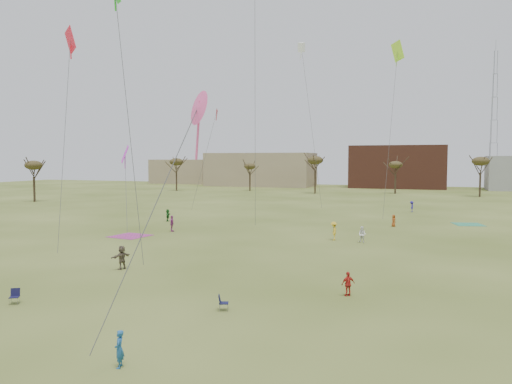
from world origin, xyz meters
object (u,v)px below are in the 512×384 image
(camp_chair_left, at_px, (15,300))
(radio_tower, at_px, (493,119))
(flyer_near_right, at_px, (119,349))
(camp_chair_center, at_px, (223,306))
(spectator_fore_a, at_px, (348,284))

(camp_chair_left, bearing_deg, radio_tower, 42.06)
(flyer_near_right, xyz_separation_m, camp_chair_center, (0.99, 8.11, -0.49))
(camp_chair_left, height_order, camp_chair_center, same)
(camp_chair_left, bearing_deg, flyer_near_right, -57.54)
(radio_tower, bearing_deg, flyer_near_right, -101.59)
(camp_chair_left, relative_size, camp_chair_center, 1.00)
(spectator_fore_a, distance_m, radio_tower, 125.35)
(spectator_fore_a, xyz_separation_m, camp_chair_left, (-17.66, -8.01, -0.48))
(camp_chair_left, bearing_deg, spectator_fore_a, -7.07)
(camp_chair_center, distance_m, radio_tower, 131.52)
(spectator_fore_a, height_order, camp_chair_center, spectator_fore_a)
(spectator_fore_a, distance_m, camp_chair_center, 7.88)
(spectator_fore_a, relative_size, radio_tower, 0.04)
(radio_tower, bearing_deg, camp_chair_left, -106.47)
(flyer_near_right, distance_m, camp_chair_center, 8.19)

